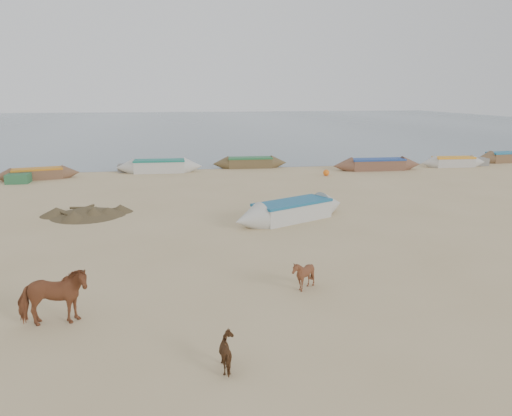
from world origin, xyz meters
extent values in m
plane|color=tan|center=(0.00, 0.00, 0.00)|extent=(140.00, 140.00, 0.00)
plane|color=slate|center=(0.00, 82.00, 0.01)|extent=(160.00, 160.00, 0.00)
imported|color=brown|center=(-6.53, -3.83, 0.75)|extent=(1.80, 0.89, 1.49)
imported|color=brown|center=(0.27, -2.68, 0.47)|extent=(0.88, 0.79, 0.95)
imported|color=#55331B|center=(-2.41, -6.63, 0.37)|extent=(0.90, 0.94, 0.74)
cone|color=brown|center=(-7.53, 8.09, 0.22)|extent=(4.32, 4.32, 0.43)
cube|color=#2B613C|center=(-13.29, 18.07, 0.30)|extent=(1.40, 1.20, 0.60)
sphere|color=orange|center=(7.39, 17.43, 0.22)|extent=(0.44, 0.44, 0.44)
cube|color=slate|center=(-6.72, 21.74, 0.28)|extent=(1.20, 1.10, 0.56)
cube|color=#326F39|center=(12.04, 19.86, 0.32)|extent=(1.50, 1.20, 0.64)
cube|color=slate|center=(21.16, 20.42, 0.30)|extent=(1.30, 1.20, 0.60)
camera|label=1|loc=(-3.51, -16.19, 5.74)|focal=35.00mm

